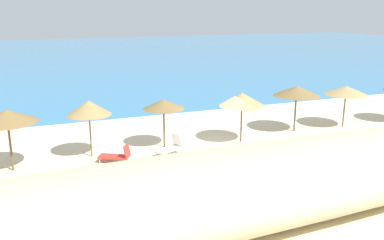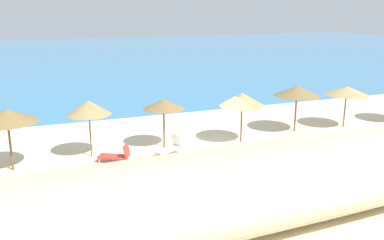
{
  "view_description": "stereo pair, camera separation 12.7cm",
  "coord_description": "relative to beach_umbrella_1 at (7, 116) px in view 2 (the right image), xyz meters",
  "views": [
    {
      "loc": [
        -8.82,
        -18.44,
        6.97
      ],
      "look_at": [
        -1.08,
        1.23,
        1.33
      ],
      "focal_mm": 39.08,
      "sensor_mm": 36.0,
      "label": 1
    },
    {
      "loc": [
        -8.7,
        -18.49,
        6.97
      ],
      "look_at": [
        -1.08,
        1.23,
        1.33
      ],
      "focal_mm": 39.08,
      "sensor_mm": 36.0,
      "label": 2
    }
  ],
  "objects": [
    {
      "name": "sea_water",
      "position": [
        9.87,
        46.79,
        -2.48
      ],
      "size": [
        160.0,
        79.11,
        0.01
      ],
      "primitive_type": "cube",
      "color": "teal",
      "rests_on": "ground_plane"
    },
    {
      "name": "dune_ridge",
      "position": [
        6.38,
        -7.79,
        -1.25
      ],
      "size": [
        43.95,
        5.74,
        2.47
      ],
      "primitive_type": "ellipsoid",
      "rotation": [
        0.0,
        0.0,
        0.02
      ],
      "color": "beige",
      "rests_on": "ground_plane"
    },
    {
      "name": "beach_umbrella_3",
      "position": [
        7.28,
        0.64,
        -0.2
      ],
      "size": [
        2.11,
        2.11,
        2.54
      ],
      "color": "brown",
      "rests_on": "ground_plane"
    },
    {
      "name": "lounge_chair_0",
      "position": [
        4.54,
        -0.72,
        -2.13
      ],
      "size": [
        1.56,
        1.25,
        0.89
      ],
      "rotation": [
        0.0,
        0.0,
        1.04
      ],
      "color": "red",
      "rests_on": "ground_plane"
    },
    {
      "name": "ground_plane",
      "position": [
        9.87,
        -0.68,
        -2.49
      ],
      "size": [
        160.0,
        160.0,
        0.0
      ],
      "primitive_type": "plane",
      "color": "beige"
    },
    {
      "name": "beach_umbrella_4",
      "position": [
        11.42,
        0.01,
        -0.15
      ],
      "size": [
        2.43,
        2.43,
        2.7
      ],
      "color": "brown",
      "rests_on": "ground_plane"
    },
    {
      "name": "beach_umbrella_6",
      "position": [
        18.61,
        0.34,
        -0.23
      ],
      "size": [
        2.57,
        2.57,
        2.52
      ],
      "color": "brown",
      "rests_on": "ground_plane"
    },
    {
      "name": "lounge_chair_1",
      "position": [
        7.22,
        -0.57,
        -2.09
      ],
      "size": [
        1.52,
        1.15,
        0.99
      ],
      "rotation": [
        0.0,
        0.0,
        2.03
      ],
      "color": "white",
      "rests_on": "ground_plane"
    },
    {
      "name": "beach_umbrella_1",
      "position": [
        0.0,
        0.0,
        0.0
      ],
      "size": [
        2.61,
        2.61,
        2.79
      ],
      "color": "brown",
      "rests_on": "ground_plane"
    },
    {
      "name": "beach_umbrella_5",
      "position": [
        15.3,
        0.65,
        -0.09
      ],
      "size": [
        2.66,
        2.66,
        2.69
      ],
      "color": "brown",
      "rests_on": "ground_plane"
    },
    {
      "name": "beach_umbrella_2",
      "position": [
        3.54,
        0.55,
        -0.05
      ],
      "size": [
        2.12,
        2.12,
        2.79
      ],
      "color": "brown",
      "rests_on": "ground_plane"
    }
  ]
}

